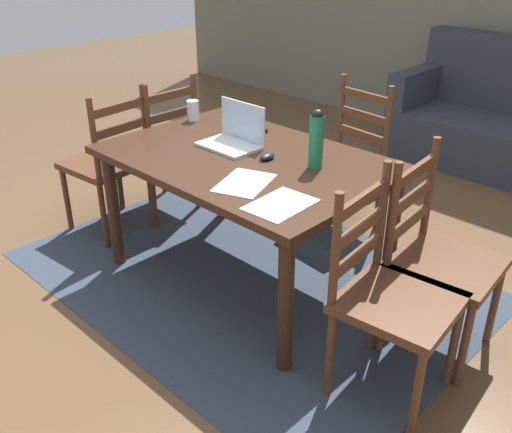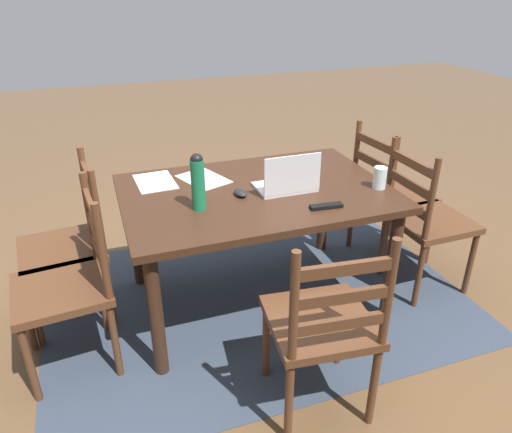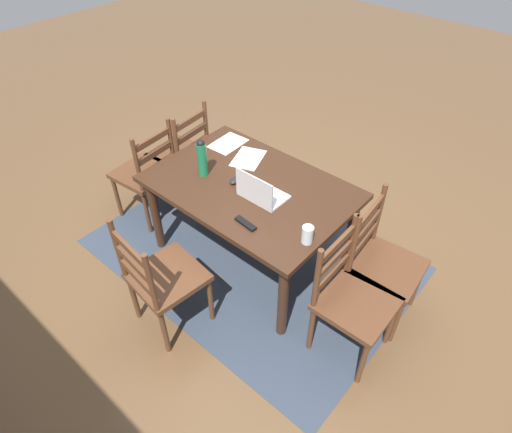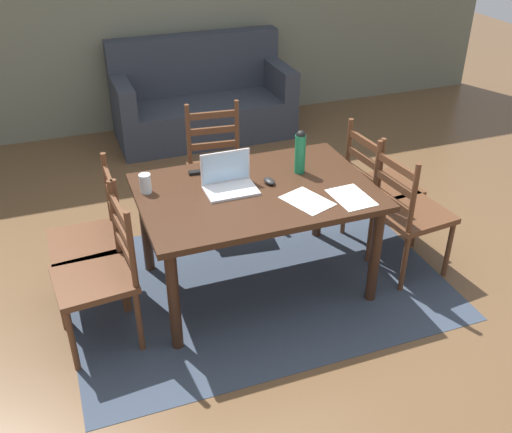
{
  "view_description": "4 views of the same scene",
  "coord_description": "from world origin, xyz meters",
  "px_view_note": "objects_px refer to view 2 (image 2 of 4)",
  "views": [
    {
      "loc": [
        1.96,
        -1.94,
        1.8
      ],
      "look_at": [
        0.11,
        -0.04,
        0.44
      ],
      "focal_mm": 40.11,
      "sensor_mm": 36.0,
      "label": 1
    },
    {
      "loc": [
        0.81,
        2.29,
        1.8
      ],
      "look_at": [
        -0.02,
        -0.07,
        0.53
      ],
      "focal_mm": 33.62,
      "sensor_mm": 36.0,
      "label": 2
    },
    {
      "loc": [
        -1.67,
        1.86,
        2.65
      ],
      "look_at": [
        -0.12,
        0.07,
        0.54
      ],
      "focal_mm": 30.33,
      "sensor_mm": 36.0,
      "label": 3
    },
    {
      "loc": [
        -1.12,
        -3.03,
        2.48
      ],
      "look_at": [
        -0.05,
        -0.14,
        0.63
      ],
      "focal_mm": 41.12,
      "sensor_mm": 36.0,
      "label": 4
    }
  ],
  "objects_px": {
    "dining_table": "(256,204)",
    "computer_mouse": "(240,193)",
    "tv_remote": "(326,206)",
    "chair_left_far": "(426,221)",
    "chair_far_head": "(323,326)",
    "chair_right_near": "(69,246)",
    "water_bottle": "(198,181)",
    "chair_right_far": "(70,285)",
    "drinking_glass": "(380,178)",
    "chair_left_near": "(389,195)",
    "laptop": "(288,181)"
  },
  "relations": [
    {
      "from": "tv_remote",
      "to": "computer_mouse",
      "type": "bearing_deg",
      "value": -123.06
    },
    {
      "from": "chair_right_far",
      "to": "dining_table",
      "type": "bearing_deg",
      "value": -169.2
    },
    {
      "from": "dining_table",
      "to": "laptop",
      "type": "bearing_deg",
      "value": 154.34
    },
    {
      "from": "dining_table",
      "to": "chair_far_head",
      "type": "distance_m",
      "value": 0.89
    },
    {
      "from": "chair_left_near",
      "to": "chair_right_near",
      "type": "distance_m",
      "value": 2.05
    },
    {
      "from": "dining_table",
      "to": "computer_mouse",
      "type": "xyz_separation_m",
      "value": [
        0.11,
        0.05,
        0.11
      ]
    },
    {
      "from": "chair_left_near",
      "to": "water_bottle",
      "type": "relative_size",
      "value": 3.22
    },
    {
      "from": "chair_far_head",
      "to": "tv_remote",
      "type": "distance_m",
      "value": 0.66
    },
    {
      "from": "chair_far_head",
      "to": "chair_right_near",
      "type": "relative_size",
      "value": 1.0
    },
    {
      "from": "water_bottle",
      "to": "drinking_glass",
      "type": "height_order",
      "value": "water_bottle"
    },
    {
      "from": "chair_right_far",
      "to": "chair_left_far",
      "type": "xyz_separation_m",
      "value": [
        -2.05,
        0.0,
        0.0
      ]
    },
    {
      "from": "computer_mouse",
      "to": "tv_remote",
      "type": "height_order",
      "value": "computer_mouse"
    },
    {
      "from": "chair_left_far",
      "to": "water_bottle",
      "type": "height_order",
      "value": "water_bottle"
    },
    {
      "from": "chair_left_near",
      "to": "tv_remote",
      "type": "relative_size",
      "value": 5.59
    },
    {
      "from": "chair_far_head",
      "to": "tv_remote",
      "type": "xyz_separation_m",
      "value": [
        -0.26,
        -0.53,
        0.28
      ]
    },
    {
      "from": "dining_table",
      "to": "chair_left_far",
      "type": "relative_size",
      "value": 1.55
    },
    {
      "from": "chair_left_far",
      "to": "water_bottle",
      "type": "distance_m",
      "value": 1.44
    },
    {
      "from": "chair_left_far",
      "to": "laptop",
      "type": "xyz_separation_m",
      "value": [
        0.87,
        -0.12,
        0.33
      ]
    },
    {
      "from": "chair_left_far",
      "to": "water_bottle",
      "type": "relative_size",
      "value": 3.22
    },
    {
      "from": "chair_far_head",
      "to": "chair_right_near",
      "type": "bearing_deg",
      "value": -46.47
    },
    {
      "from": "chair_left_near",
      "to": "laptop",
      "type": "bearing_deg",
      "value": 17.35
    },
    {
      "from": "computer_mouse",
      "to": "chair_left_far",
      "type": "bearing_deg",
      "value": 163.28
    },
    {
      "from": "chair_left_near",
      "to": "dining_table",
      "type": "bearing_deg",
      "value": 10.82
    },
    {
      "from": "dining_table",
      "to": "drinking_glass",
      "type": "bearing_deg",
      "value": 162.76
    },
    {
      "from": "laptop",
      "to": "computer_mouse",
      "type": "bearing_deg",
      "value": -6.29
    },
    {
      "from": "chair_left_far",
      "to": "laptop",
      "type": "distance_m",
      "value": 0.94
    },
    {
      "from": "water_bottle",
      "to": "computer_mouse",
      "type": "bearing_deg",
      "value": -161.55
    },
    {
      "from": "chair_far_head",
      "to": "drinking_glass",
      "type": "distance_m",
      "value": 0.99
    },
    {
      "from": "chair_right_far",
      "to": "drinking_glass",
      "type": "bearing_deg",
      "value": 179.73
    },
    {
      "from": "dining_table",
      "to": "chair_left_near",
      "type": "bearing_deg",
      "value": -169.18
    },
    {
      "from": "chair_right_near",
      "to": "water_bottle",
      "type": "height_order",
      "value": "water_bottle"
    },
    {
      "from": "dining_table",
      "to": "laptop",
      "type": "relative_size",
      "value": 4.58
    },
    {
      "from": "water_bottle",
      "to": "laptop",
      "type": "bearing_deg",
      "value": -174.08
    },
    {
      "from": "chair_right_far",
      "to": "chair_right_near",
      "type": "xyz_separation_m",
      "value": [
        0.0,
        -0.4,
        0.0
      ]
    },
    {
      "from": "chair_left_far",
      "to": "tv_remote",
      "type": "relative_size",
      "value": 5.59
    },
    {
      "from": "chair_right_near",
      "to": "chair_left_far",
      "type": "relative_size",
      "value": 1.0
    },
    {
      "from": "dining_table",
      "to": "water_bottle",
      "type": "height_order",
      "value": "water_bottle"
    },
    {
      "from": "chair_far_head",
      "to": "chair_left_far",
      "type": "distance_m",
      "value": 1.23
    },
    {
      "from": "chair_left_far",
      "to": "chair_right_far",
      "type": "bearing_deg",
      "value": -0.13
    },
    {
      "from": "water_bottle",
      "to": "tv_remote",
      "type": "distance_m",
      "value": 0.66
    },
    {
      "from": "chair_far_head",
      "to": "chair_right_far",
      "type": "xyz_separation_m",
      "value": [
        1.02,
        -0.67,
        0.0
      ]
    },
    {
      "from": "chair_left_near",
      "to": "chair_right_far",
      "type": "distance_m",
      "value": 2.08
    },
    {
      "from": "chair_left_far",
      "to": "water_bottle",
      "type": "xyz_separation_m",
      "value": [
        1.37,
        -0.07,
        0.42
      ]
    },
    {
      "from": "chair_left_near",
      "to": "computer_mouse",
      "type": "xyz_separation_m",
      "value": [
        1.13,
        0.24,
        0.29
      ]
    },
    {
      "from": "drinking_glass",
      "to": "tv_remote",
      "type": "relative_size",
      "value": 0.72
    },
    {
      "from": "chair_right_far",
      "to": "laptop",
      "type": "distance_m",
      "value": 1.23
    },
    {
      "from": "chair_left_far",
      "to": "computer_mouse",
      "type": "relative_size",
      "value": 9.5
    },
    {
      "from": "laptop",
      "to": "computer_mouse",
      "type": "relative_size",
      "value": 3.2
    },
    {
      "from": "drinking_glass",
      "to": "chair_left_far",
      "type": "bearing_deg",
      "value": -179.51
    },
    {
      "from": "chair_left_far",
      "to": "dining_table",
      "type": "bearing_deg",
      "value": -11.05
    }
  ]
}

